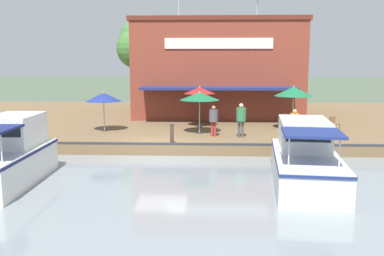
{
  "coord_description": "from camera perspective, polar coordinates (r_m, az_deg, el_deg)",
  "views": [
    {
      "loc": [
        20.32,
        2.34,
        4.63
      ],
      "look_at": [
        -1.0,
        1.46,
        1.3
      ],
      "focal_mm": 40.0,
      "sensor_mm": 36.0,
      "label": 1
    }
  ],
  "objects": [
    {
      "name": "ground_plane",
      "position": [
        20.97,
        -4.12,
        -3.91
      ],
      "size": [
        220.0,
        220.0,
        0.0
      ],
      "primitive_type": "plane",
      "color": "#4C5B47"
    },
    {
      "name": "quay_deck",
      "position": [
        31.7,
        -1.91,
        1.02
      ],
      "size": [
        22.0,
        56.0,
        0.6
      ],
      "primitive_type": "cube",
      "color": "brown",
      "rests_on": "ground"
    },
    {
      "name": "quay_edge_fender",
      "position": [
        20.93,
        -4.11,
        -2.11
      ],
      "size": [
        0.2,
        50.4,
        0.1
      ],
      "primitive_type": "cube",
      "color": "#2D2D33",
      "rests_on": "quay_deck"
    },
    {
      "name": "waterfront_restaurant",
      "position": [
        33.58,
        3.37,
        7.97
      ],
      "size": [
        11.48,
        12.17,
        9.13
      ],
      "color": "brown",
      "rests_on": "quay_deck"
    },
    {
      "name": "patio_umbrella_mid_patio_left",
      "position": [
        25.36,
        -11.71,
        4.06
      ],
      "size": [
        2.05,
        2.05,
        2.27
      ],
      "color": "#B7B7B7",
      "rests_on": "quay_deck"
    },
    {
      "name": "patio_umbrella_by_entrance",
      "position": [
        25.98,
        13.39,
        4.78
      ],
      "size": [
        2.27,
        2.27,
        2.61
      ],
      "color": "#B7B7B7",
      "rests_on": "quay_deck"
    },
    {
      "name": "patio_umbrella_mid_patio_right",
      "position": [
        26.34,
        1.02,
        5.03
      ],
      "size": [
        1.92,
        1.92,
        2.52
      ],
      "color": "#B7B7B7",
      "rests_on": "quay_deck"
    },
    {
      "name": "patio_umbrella_far_corner",
      "position": [
        23.96,
        1.01,
        4.26
      ],
      "size": [
        2.23,
        2.23,
        2.37
      ],
      "color": "#B7B7B7",
      "rests_on": "quay_deck"
    },
    {
      "name": "cafe_chair_far_corner_seat",
      "position": [
        26.25,
        18.38,
        0.64
      ],
      "size": [
        0.59,
        0.59,
        0.85
      ],
      "color": "brown",
      "rests_on": "quay_deck"
    },
    {
      "name": "cafe_chair_facing_river",
      "position": [
        27.1,
        12.45,
        1.13
      ],
      "size": [
        0.53,
        0.53,
        0.85
      ],
      "color": "brown",
      "rests_on": "quay_deck"
    },
    {
      "name": "person_mid_patio",
      "position": [
        22.89,
        6.56,
        1.62
      ],
      "size": [
        0.52,
        0.52,
        1.83
      ],
      "color": "#4C4C56",
      "rests_on": "quay_deck"
    },
    {
      "name": "person_at_quay_edge",
      "position": [
        23.05,
        2.89,
        1.44
      ],
      "size": [
        0.48,
        0.48,
        1.68
      ],
      "color": "#B23338",
      "rests_on": "quay_deck"
    },
    {
      "name": "person_near_entrance",
      "position": [
        22.3,
        13.5,
        0.88
      ],
      "size": [
        0.46,
        0.46,
        1.64
      ],
      "color": "#2D5193",
      "rests_on": "quay_deck"
    },
    {
      "name": "motorboat_far_downstream",
      "position": [
        17.88,
        -22.64,
        -3.48
      ],
      "size": [
        6.22,
        2.19,
        2.52
      ],
      "color": "white",
      "rests_on": "river_water"
    },
    {
      "name": "motorboat_second_along",
      "position": [
        17.28,
        14.67,
        -3.73
      ],
      "size": [
        7.36,
        3.0,
        2.3
      ],
      "color": "white",
      "rests_on": "river_water"
    },
    {
      "name": "mooring_post",
      "position": [
        21.05,
        -2.71,
        -0.79
      ],
      "size": [
        0.22,
        0.22,
        0.99
      ],
      "color": "#473323",
      "rests_on": "quay_deck"
    },
    {
      "name": "tree_downstream_bank",
      "position": [
        37.26,
        -6.43,
        10.97
      ],
      "size": [
        4.97,
        4.74,
        7.93
      ],
      "color": "brown",
      "rests_on": "quay_deck"
    }
  ]
}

